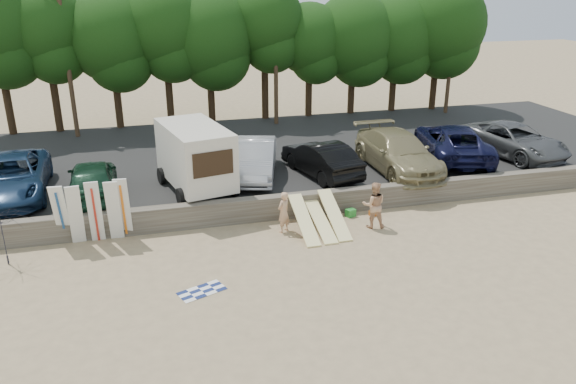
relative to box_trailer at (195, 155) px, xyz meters
name	(u,v)px	position (x,y,z in m)	size (l,w,h in m)	color
ground	(326,246)	(4.19, -5.40, -2.30)	(120.00, 120.00, 0.00)	tan
seawall	(303,204)	(4.19, -2.40, -1.80)	(44.00, 0.50, 1.00)	#6B6356
parking_lot	(265,156)	(4.19, 5.10, -1.95)	(44.00, 14.50, 0.70)	#282828
treeline	(247,30)	(4.72, 12.16, 4.05)	(33.43, 6.26, 9.24)	#382616
utility_poles	(276,47)	(6.19, 10.60, 3.13)	(25.80, 0.26, 9.00)	#473321
box_trailer	(195,155)	(0.00, 0.00, 0.00)	(3.31, 4.86, 2.85)	beige
car_0	(10,177)	(-7.67, 1.18, -0.73)	(2.89, 6.26, 1.74)	#142948
car_1	(93,179)	(-4.32, 0.12, -0.77)	(1.96, 4.88, 1.66)	#11301F
car_2	(255,159)	(2.83, 1.03, -0.75)	(1.80, 5.17, 1.70)	#A7A7AD
car_3	(321,159)	(5.87, 0.43, -0.79)	(1.72, 4.94, 1.63)	black
car_4	(398,152)	(9.65, 0.17, -0.69)	(2.54, 6.25, 1.81)	#8A7E58
car_5	(452,142)	(13.13, 1.15, -0.71)	(2.95, 6.40, 1.78)	black
car_6	(514,140)	(16.52, 0.81, -0.77)	(2.74, 5.93, 1.65)	#46484B
surfboard_upright_0	(61,214)	(-5.31, -2.78, -1.05)	(0.50, 0.06, 2.60)	silver
surfboard_upright_1	(76,215)	(-4.77, -3.01, -1.04)	(0.50, 0.06, 2.60)	silver
surfboard_upright_2	(95,212)	(-4.09, -2.92, -1.02)	(0.50, 0.06, 2.60)	silver
surfboard_upright_3	(114,211)	(-3.41, -2.98, -1.03)	(0.50, 0.06, 2.60)	silver
surfboard_upright_4	(123,208)	(-3.07, -2.83, -1.02)	(0.50, 0.06, 2.60)	silver
surfboard_low_0	(304,219)	(3.73, -4.01, -1.76)	(0.56, 3.00, 0.07)	#FFF0A0
surfboard_low_1	(320,220)	(4.43, -3.92, -1.90)	(0.56, 3.00, 0.07)	#FFF0A0
surfboard_low_2	(334,214)	(5.04, -3.89, -1.74)	(0.56, 3.00, 0.07)	#FFF0A0
beachgoer_a	(284,212)	(2.97, -3.76, -1.46)	(0.61, 0.40, 1.68)	tan
beachgoer_b	(374,205)	(6.57, -4.26, -1.34)	(0.93, 0.73, 1.92)	tan
cooler	(351,213)	(6.08, -3.03, -2.14)	(0.38, 0.30, 0.32)	#268E2F
gear_bag	(373,213)	(7.03, -3.21, -2.19)	(0.30, 0.25, 0.22)	#C05716
beach_towel	(202,291)	(-0.72, -7.47, -2.29)	(1.50, 1.50, 0.00)	white
beach_umbrella	(2,239)	(-7.14, -3.94, -1.28)	(2.21, 2.26, 2.03)	#212129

